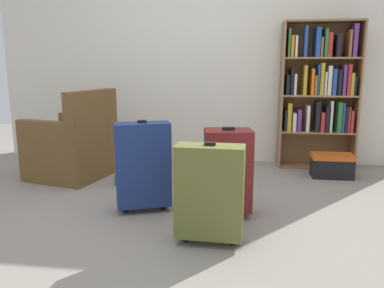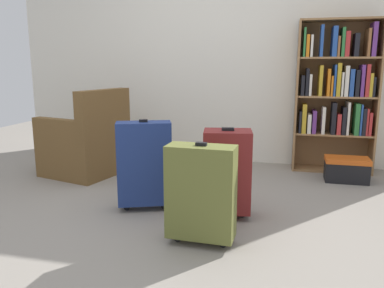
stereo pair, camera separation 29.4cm
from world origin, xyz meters
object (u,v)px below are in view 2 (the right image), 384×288
Objects in this scene: bookshelf at (337,91)px; storage_box at (347,169)px; suitcase_olive at (201,192)px; suitcase_dark_red at (227,171)px; suitcase_navy_blue at (144,163)px; mug at (128,178)px; armchair at (87,144)px.

bookshelf is 3.84× the size of storage_box.
bookshelf is at bearing 64.02° from suitcase_olive.
suitcase_dark_red is at bearing -131.03° from storage_box.
suitcase_dark_red is 0.94× the size of suitcase_navy_blue.
bookshelf is 2.29m from suitcase_navy_blue.
suitcase_dark_red is 0.66m from suitcase_navy_blue.
bookshelf is at bearing 25.90° from mug.
suitcase_navy_blue is (-1.68, -1.18, 0.25)m from storage_box.
armchair is 2.02m from suitcase_olive.
armchair is at bearing 152.87° from suitcase_dark_red.
armchair is 1.24× the size of suitcase_navy_blue.
suitcase_olive is (-1.01, -2.08, -0.52)m from bookshelf.
storage_box is at bearing -76.10° from bookshelf.
suitcase_olive is (-1.11, -1.68, 0.22)m from storage_box.
mug is 0.29× the size of storage_box.
suitcase_navy_blue is (-0.66, -0.00, 0.02)m from suitcase_dark_red.
suitcase_dark_red is (1.07, -0.61, 0.31)m from mug.
storage_box is at bearing 56.41° from suitcase_olive.
storage_box is (2.64, 0.35, -0.19)m from armchair.
bookshelf is 0.85m from storage_box.
suitcase_navy_blue is at bearing -144.93° from storage_box.
suitcase_navy_blue is at bearing -56.04° from mug.
armchair is at bearing 138.98° from suitcase_navy_blue.
armchair is at bearing 158.23° from mug.
suitcase_olive is 0.75m from suitcase_navy_blue.
bookshelf is 13.35× the size of mug.
suitcase_olive is 0.98× the size of suitcase_dark_red.
suitcase_navy_blue is (-1.58, -1.58, -0.49)m from bookshelf.
armchair is at bearing 138.89° from suitcase_olive.
suitcase_olive is 0.51m from suitcase_dark_red.
suitcase_dark_red is (-1.02, -1.18, 0.23)m from storage_box.
storage_box is (2.10, 0.57, 0.08)m from mug.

